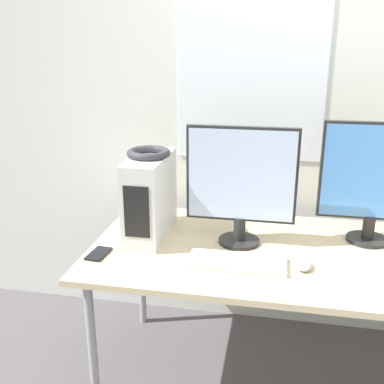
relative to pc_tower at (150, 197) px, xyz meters
The scene contains 9 objects.
wall_back 1.18m from the pc_tower, 27.67° to the left, with size 8.00×0.07×2.70m.
desk 1.00m from the pc_tower, ahead, with size 2.41×0.88×0.72m.
pc_tower is the anchor object (origin of this frame).
headphones 0.21m from the pc_tower, 90.00° to the left, with size 0.20×0.20×0.03m.
monitor_main 0.44m from the pc_tower, ahead, with size 0.49×0.19×0.55m.
monitor_right_near 1.03m from the pc_tower, ahead, with size 0.49×0.19×0.56m.
keyboard 0.53m from the pc_tower, 28.19° to the right, with size 0.41×0.17×0.02m.
mouse 0.77m from the pc_tower, 16.68° to the right, with size 0.07×0.11×0.03m.
cell_phone 0.36m from the pc_tower, 122.79° to the right, with size 0.08×0.14×0.01m.
Camera 1 is at (-0.39, -1.43, 1.60)m, focal length 42.00 mm.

